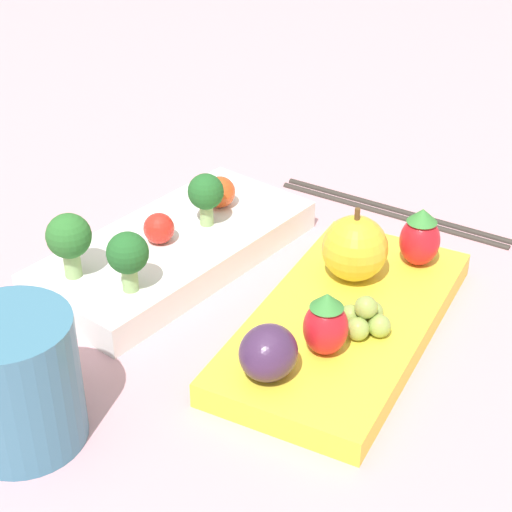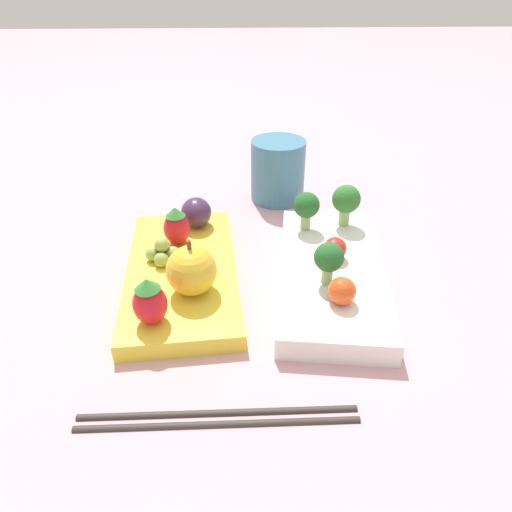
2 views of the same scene
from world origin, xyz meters
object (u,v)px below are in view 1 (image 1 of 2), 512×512
at_px(broccoli_floret_2, 128,255).
at_px(grape_cluster, 365,318).
at_px(broccoli_floret_0, 206,193).
at_px(cherry_tomato_1, 159,229).
at_px(broccoli_floret_1, 69,238).
at_px(cherry_tomato_0, 220,192).
at_px(plum, 268,353).
at_px(strawberry_1, 420,237).
at_px(drinking_cup, 16,382).
at_px(bento_box_savoury, 175,249).
at_px(strawberry_0, 326,324).
at_px(bento_box_fruit, 347,320).
at_px(apple, 355,248).
at_px(chopsticks_pair, 393,210).

relative_size(broccoli_floret_2, grape_cluster, 1.23).
xyz_separation_m(broccoli_floret_0, cherry_tomato_1, (-0.04, 0.01, -0.02)).
height_order(broccoli_floret_1, cherry_tomato_0, broccoli_floret_1).
distance_m(cherry_tomato_0, plum, 0.21).
height_order(cherry_tomato_1, strawberry_1, strawberry_1).
bearing_deg(grape_cluster, cherry_tomato_0, 64.16).
xyz_separation_m(broccoli_floret_0, cherry_tomato_0, (0.03, 0.01, -0.01)).
height_order(broccoli_floret_0, broccoli_floret_1, broccoli_floret_1).
xyz_separation_m(broccoli_floret_2, cherry_tomato_1, (0.06, 0.02, -0.02)).
relative_size(broccoli_floret_0, drinking_cup, 0.52).
relative_size(cherry_tomato_1, grape_cluster, 0.65).
bearing_deg(cherry_tomato_1, broccoli_floret_1, 161.34).
height_order(bento_box_savoury, broccoli_floret_0, broccoli_floret_0).
height_order(strawberry_0, plum, strawberry_0).
bearing_deg(cherry_tomato_0, broccoli_floret_2, -173.38).
xyz_separation_m(bento_box_fruit, strawberry_1, (0.08, -0.02, 0.03)).
height_order(bento_box_savoury, strawberry_1, strawberry_1).
height_order(broccoli_floret_0, cherry_tomato_1, broccoli_floret_0).
relative_size(broccoli_floret_0, grape_cluster, 1.18).
relative_size(apple, drinking_cup, 0.68).
distance_m(bento_box_fruit, cherry_tomato_0, 0.17).
xyz_separation_m(bento_box_savoury, broccoli_floret_2, (-0.07, -0.02, 0.04)).
bearing_deg(broccoli_floret_1, strawberry_0, -82.39).
bearing_deg(strawberry_1, bento_box_savoury, 113.05).
xyz_separation_m(plum, chopsticks_pair, (0.26, 0.03, -0.03)).
xyz_separation_m(bento_box_fruit, broccoli_floret_0, (0.04, 0.14, 0.04)).
height_order(apple, grape_cluster, apple).
xyz_separation_m(bento_box_savoury, strawberry_1, (0.07, -0.17, 0.03)).
height_order(bento_box_savoury, bento_box_fruit, bento_box_savoury).
xyz_separation_m(broccoli_floret_1, chopsticks_pair, (0.25, -0.14, -0.05)).
distance_m(cherry_tomato_0, grape_cluster, 0.19).
height_order(broccoli_floret_2, drinking_cup, drinking_cup).
distance_m(plum, grape_cluster, 0.08).
relative_size(broccoli_floret_0, cherry_tomato_1, 1.81).
height_order(cherry_tomato_0, strawberry_0, strawberry_0).
relative_size(cherry_tomato_1, strawberry_0, 0.53).
bearing_deg(apple, broccoli_floret_1, 124.20).
height_order(apple, strawberry_0, apple).
relative_size(broccoli_floret_1, cherry_tomato_0, 1.92).
xyz_separation_m(bento_box_savoury, broccoli_floret_1, (-0.08, 0.03, 0.04)).
relative_size(plum, grape_cluster, 1.06).
height_order(broccoli_floret_1, plum, broccoli_floret_1).
xyz_separation_m(bento_box_fruit, broccoli_floret_1, (-0.07, 0.18, 0.05)).
bearing_deg(drinking_cup, bento_box_savoury, 11.26).
distance_m(broccoli_floret_2, cherry_tomato_0, 0.14).
bearing_deg(plum, broccoli_floret_2, 80.13).
xyz_separation_m(bento_box_savoury, broccoli_floret_0, (0.03, -0.01, 0.04)).
height_order(bento_box_savoury, cherry_tomato_1, cherry_tomato_1).
bearing_deg(cherry_tomato_0, bento_box_savoury, 177.56).
bearing_deg(strawberry_1, chopsticks_pair, 33.28).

